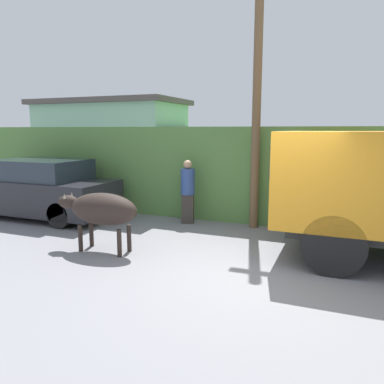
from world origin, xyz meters
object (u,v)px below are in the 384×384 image
at_px(pedestrian_on_hill, 188,189).
at_px(utility_pole, 257,89).
at_px(brown_cow, 102,209).
at_px(parked_suv, 41,190).

height_order(pedestrian_on_hill, utility_pole, utility_pole).
bearing_deg(utility_pole, brown_cow, -128.86).
height_order(brown_cow, parked_suv, parked_suv).
height_order(brown_cow, utility_pole, utility_pole).
bearing_deg(pedestrian_on_hill, utility_pole, 173.51).
distance_m(brown_cow, utility_pole, 4.65).
xyz_separation_m(parked_suv, pedestrian_on_hill, (4.11, 0.92, 0.12)).
bearing_deg(pedestrian_on_hill, brown_cow, 61.06).
bearing_deg(parked_suv, pedestrian_on_hill, 14.35).
height_order(parked_suv, pedestrian_on_hill, pedestrian_on_hill).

